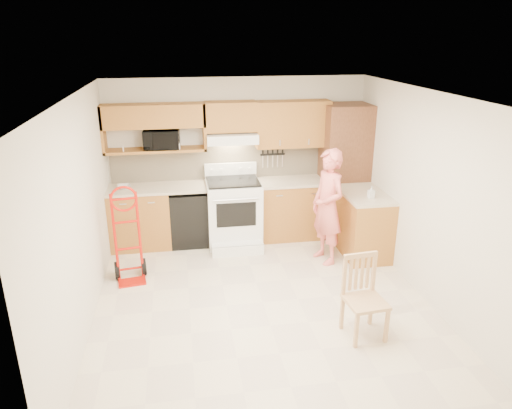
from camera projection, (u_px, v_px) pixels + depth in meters
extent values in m
cube|color=beige|center=(263.00, 303.00, 5.82)|extent=(4.00, 4.50, 0.02)
cube|color=white|center=(264.00, 94.00, 4.96)|extent=(4.00, 4.50, 0.02)
cube|color=beige|center=(238.00, 158.00, 7.49)|extent=(4.00, 0.02, 2.50)
cube|color=beige|center=(321.00, 318.00, 3.30)|extent=(4.00, 0.02, 2.50)
cube|color=beige|center=(79.00, 217.00, 5.08)|extent=(0.02, 4.50, 2.50)
cube|color=beige|center=(427.00, 197.00, 5.70)|extent=(0.02, 4.50, 2.50)
cube|color=beige|center=(238.00, 162.00, 7.48)|extent=(3.92, 0.03, 0.55)
cube|color=#9E642A|center=(141.00, 218.00, 7.24)|extent=(0.90, 0.60, 0.90)
cube|color=black|center=(190.00, 217.00, 7.36)|extent=(0.60, 0.60, 0.85)
cube|color=#9E642A|center=(292.00, 209.00, 7.60)|extent=(1.14, 0.60, 0.90)
cube|color=beige|center=(158.00, 188.00, 7.12)|extent=(1.50, 0.63, 0.04)
cube|color=beige|center=(293.00, 181.00, 7.44)|extent=(1.14, 0.63, 0.04)
cube|color=#9E642A|center=(362.00, 225.00, 6.99)|extent=(0.60, 1.00, 0.90)
cube|color=beige|center=(365.00, 194.00, 6.83)|extent=(0.63, 1.00, 0.04)
cube|color=brown|center=(344.00, 171.00, 7.52)|extent=(0.70, 0.60, 2.10)
cube|color=#9E642A|center=(153.00, 116.00, 6.88)|extent=(1.50, 0.33, 0.34)
cube|color=#9E642A|center=(156.00, 150.00, 7.06)|extent=(1.50, 0.33, 0.04)
cube|color=#9E642A|center=(231.00, 116.00, 7.07)|extent=(0.76, 0.33, 0.44)
cube|color=#9E642A|center=(293.00, 124.00, 7.26)|extent=(1.14, 0.33, 0.70)
cube|color=white|center=(232.00, 138.00, 7.12)|extent=(0.76, 0.46, 0.14)
imported|color=black|center=(162.00, 139.00, 7.02)|extent=(0.54, 0.39, 0.29)
imported|color=#E96C65|center=(328.00, 207.00, 6.62)|extent=(0.55, 0.69, 1.65)
imported|color=white|center=(371.00, 192.00, 6.60)|extent=(0.09, 0.09, 0.17)
imported|color=white|center=(124.00, 187.00, 7.03)|extent=(0.23, 0.23, 0.05)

